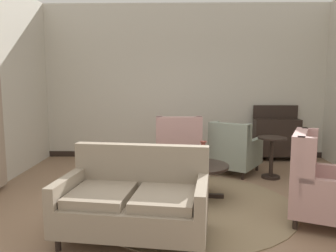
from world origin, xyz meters
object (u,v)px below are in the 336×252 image
(armchair_far_left, at_px, (319,186))
(side_table, at_px, (272,154))
(settee, at_px, (135,201))
(armchair_beside_settee, at_px, (179,149))
(sideboard, at_px, (276,137))
(porcelain_vase, at_px, (203,154))
(armchair_near_window, at_px, (234,151))
(coffee_table, at_px, (199,171))

(armchair_far_left, bearing_deg, side_table, 25.16)
(settee, height_order, armchair_beside_settee, armchair_beside_settee)
(armchair_far_left, distance_m, sideboard, 3.23)
(sideboard, bearing_deg, settee, -125.92)
(porcelain_vase, bearing_deg, armchair_near_window, 62.34)
(armchair_near_window, relative_size, armchair_far_left, 1.03)
(armchair_beside_settee, height_order, side_table, armchair_beside_settee)
(coffee_table, distance_m, armchair_near_window, 1.53)
(armchair_far_left, xyz_separation_m, side_table, (-0.05, 1.84, -0.02))
(coffee_table, xyz_separation_m, porcelain_vase, (0.05, 0.02, 0.25))
(armchair_beside_settee, bearing_deg, porcelain_vase, 103.38)
(porcelain_vase, xyz_separation_m, armchair_beside_settee, (-0.34, 1.32, -0.20))
(settee, xyz_separation_m, armchair_beside_settee, (0.51, 2.56, 0.05))
(armchair_near_window, xyz_separation_m, side_table, (0.60, -0.29, 0.02))
(porcelain_vase, height_order, armchair_beside_settee, armchair_beside_settee)
(side_table, distance_m, sideboard, 1.45)
(armchair_beside_settee, bearing_deg, sideboard, -154.54)
(armchair_beside_settee, height_order, armchair_near_window, armchair_beside_settee)
(armchair_far_left, relative_size, sideboard, 0.94)
(settee, distance_m, armchair_far_left, 2.22)
(coffee_table, relative_size, armchair_near_window, 0.75)
(coffee_table, xyz_separation_m, settee, (-0.80, -1.22, -0.01))
(sideboard, bearing_deg, porcelain_vase, -126.67)
(sideboard, bearing_deg, armchair_beside_settee, -153.31)
(armchair_near_window, bearing_deg, armchair_far_left, 139.57)
(coffee_table, relative_size, settee, 0.50)
(porcelain_vase, height_order, settee, settee)
(coffee_table, relative_size, porcelain_vase, 2.49)
(armchair_far_left, bearing_deg, armchair_beside_settee, 61.81)
(porcelain_vase, relative_size, settee, 0.20)
(settee, height_order, armchair_near_window, settee)
(settee, bearing_deg, coffee_table, 64.05)
(porcelain_vase, relative_size, armchair_far_left, 0.31)
(settee, height_order, side_table, settee)
(settee, distance_m, armchair_near_window, 2.98)
(armchair_near_window, bearing_deg, coffee_table, 93.68)
(settee, distance_m, sideboard, 4.47)
(armchair_far_left, height_order, sideboard, sideboard)
(coffee_table, relative_size, armchair_far_left, 0.77)
(sideboard, bearing_deg, side_table, -109.66)
(porcelain_vase, xyz_separation_m, settee, (-0.85, -1.24, -0.25))
(porcelain_vase, xyz_separation_m, armchair_near_window, (0.69, 1.31, -0.24))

